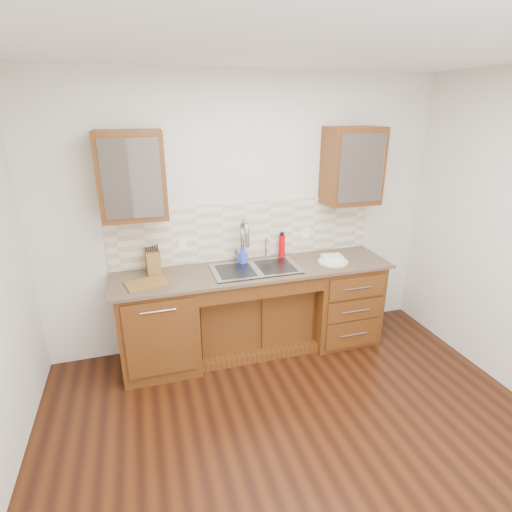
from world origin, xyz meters
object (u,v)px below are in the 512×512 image
object	(u,v)px
cutting_board	(147,284)
knife_block	(153,261)
water_bottle	(282,246)
soap_bottle	(242,256)
plate	(333,262)

from	to	relation	value
cutting_board	knife_block	bearing A→B (deg)	73.46
water_bottle	cutting_board	size ratio (longest dim) A/B	0.68
soap_bottle	water_bottle	size ratio (longest dim) A/B	0.70
soap_bottle	water_bottle	distance (m)	0.44
plate	knife_block	world-z (taller)	knife_block
soap_bottle	plate	world-z (taller)	soap_bottle
knife_block	cutting_board	xyz separation A→B (m)	(-0.08, -0.26, -0.10)
cutting_board	plate	bearing A→B (deg)	0.43
plate	cutting_board	size ratio (longest dim) A/B	0.86
plate	cutting_board	bearing A→B (deg)	-179.57
soap_bottle	cutting_board	world-z (taller)	soap_bottle
plate	knife_block	xyz separation A→B (m)	(-1.74, 0.25, 0.10)
water_bottle	knife_block	world-z (taller)	water_bottle
water_bottle	soap_bottle	bearing A→B (deg)	-171.89
plate	knife_block	bearing A→B (deg)	171.98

